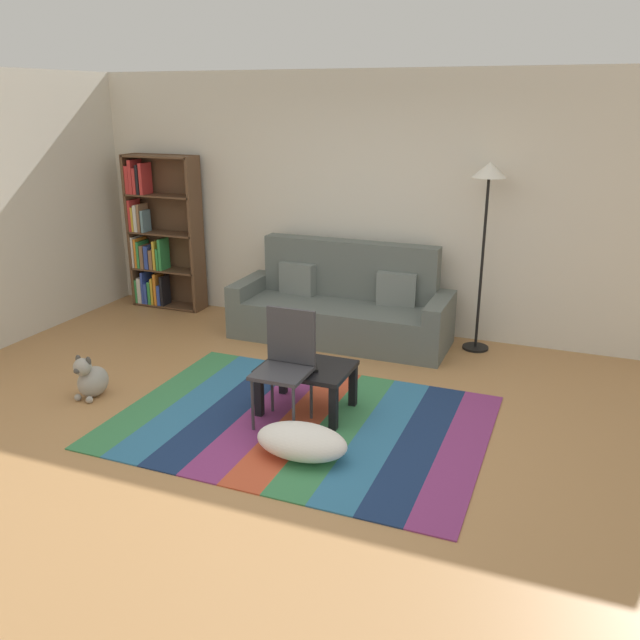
# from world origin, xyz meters

# --- Properties ---
(ground_plane) EXTENTS (14.00, 14.00, 0.00)m
(ground_plane) POSITION_xyz_m (0.00, 0.00, 0.00)
(ground_plane) COLOR #B27F4C
(back_wall) EXTENTS (6.80, 0.10, 2.70)m
(back_wall) POSITION_xyz_m (0.00, 2.55, 1.35)
(back_wall) COLOR silver
(back_wall) RESTS_ON ground_plane
(left_wall) EXTENTS (0.10, 5.50, 2.70)m
(left_wall) POSITION_xyz_m (-3.40, 0.75, 1.35)
(left_wall) COLOR beige
(left_wall) RESTS_ON ground_plane
(rug) EXTENTS (2.84, 2.07, 0.01)m
(rug) POSITION_xyz_m (0.11, 0.10, 0.00)
(rug) COLOR #387F4C
(rug) RESTS_ON ground_plane
(couch) EXTENTS (2.26, 0.80, 1.00)m
(couch) POSITION_xyz_m (-0.25, 2.02, 0.34)
(couch) COLOR #59605B
(couch) RESTS_ON ground_plane
(bookshelf) EXTENTS (0.90, 0.28, 1.80)m
(bookshelf) POSITION_xyz_m (-2.70, 2.31, 0.83)
(bookshelf) COLOR brown
(bookshelf) RESTS_ON ground_plane
(coffee_table) EXTENTS (0.71, 0.53, 0.39)m
(coffee_table) POSITION_xyz_m (0.08, 0.29, 0.33)
(coffee_table) COLOR black
(coffee_table) RESTS_ON rug
(pouf) EXTENTS (0.67, 0.40, 0.23)m
(pouf) POSITION_xyz_m (0.33, -0.39, 0.12)
(pouf) COLOR white
(pouf) RESTS_ON rug
(dog) EXTENTS (0.22, 0.35, 0.40)m
(dog) POSITION_xyz_m (-1.72, -0.13, 0.16)
(dog) COLOR #9E998E
(dog) RESTS_ON ground_plane
(standing_lamp) EXTENTS (0.32, 0.32, 1.85)m
(standing_lamp) POSITION_xyz_m (1.12, 2.23, 1.55)
(standing_lamp) COLOR black
(standing_lamp) RESTS_ON ground_plane
(tv_remote) EXTENTS (0.11, 0.15, 0.02)m
(tv_remote) POSITION_xyz_m (0.16, 0.25, 0.41)
(tv_remote) COLOR black
(tv_remote) RESTS_ON coffee_table
(folding_chair) EXTENTS (0.40, 0.40, 0.90)m
(folding_chair) POSITION_xyz_m (0.00, 0.09, 0.53)
(folding_chair) COLOR #38383D
(folding_chair) RESTS_ON ground_plane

